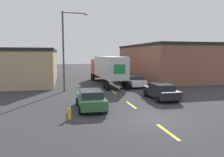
{
  "coord_description": "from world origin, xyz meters",
  "views": [
    {
      "loc": [
        -5.55,
        -12.73,
        4.27
      ],
      "look_at": [
        -0.49,
        9.42,
        1.69
      ],
      "focal_mm": 35.0,
      "sensor_mm": 36.0,
      "label": 1
    }
  ],
  "objects_px": {
    "fire_hydrant": "(69,113)",
    "street_lamp": "(66,46)",
    "parked_car_right_near": "(161,91)",
    "parked_car_left_near": "(91,99)",
    "parked_car_right_far": "(124,77)",
    "parked_car_right_mid": "(134,81)",
    "semi_truck": "(107,68)"
  },
  "relations": [
    {
      "from": "parked_car_right_near",
      "to": "parked_car_left_near",
      "type": "height_order",
      "value": "same"
    },
    {
      "from": "parked_car_left_near",
      "to": "fire_hydrant",
      "type": "relative_size",
      "value": 5.46
    },
    {
      "from": "parked_car_left_near",
      "to": "street_lamp",
      "type": "relative_size",
      "value": 0.51
    },
    {
      "from": "parked_car_left_near",
      "to": "fire_hydrant",
      "type": "xyz_separation_m",
      "value": [
        -1.72,
        -2.5,
        -0.36
      ]
    },
    {
      "from": "parked_car_right_far",
      "to": "fire_hydrant",
      "type": "height_order",
      "value": "parked_car_right_far"
    },
    {
      "from": "semi_truck",
      "to": "parked_car_right_near",
      "type": "height_order",
      "value": "semi_truck"
    },
    {
      "from": "parked_car_right_mid",
      "to": "fire_hydrant",
      "type": "distance_m",
      "value": 15.22
    },
    {
      "from": "parked_car_right_near",
      "to": "parked_car_left_near",
      "type": "bearing_deg",
      "value": -162.94
    },
    {
      "from": "parked_car_right_near",
      "to": "street_lamp",
      "type": "relative_size",
      "value": 0.51
    },
    {
      "from": "parked_car_right_near",
      "to": "parked_car_left_near",
      "type": "xyz_separation_m",
      "value": [
        -6.9,
        -2.12,
        0.0
      ]
    },
    {
      "from": "parked_car_right_far",
      "to": "parked_car_right_near",
      "type": "bearing_deg",
      "value": -90.0
    },
    {
      "from": "parked_car_right_mid",
      "to": "parked_car_left_near",
      "type": "distance_m",
      "value": 12.17
    },
    {
      "from": "semi_truck",
      "to": "parked_car_right_mid",
      "type": "height_order",
      "value": "semi_truck"
    },
    {
      "from": "semi_truck",
      "to": "fire_hydrant",
      "type": "xyz_separation_m",
      "value": [
        -5.78,
        -16.16,
        -1.91
      ]
    },
    {
      "from": "semi_truck",
      "to": "street_lamp",
      "type": "bearing_deg",
      "value": -140.17
    },
    {
      "from": "parked_car_right_far",
      "to": "street_lamp",
      "type": "height_order",
      "value": "street_lamp"
    },
    {
      "from": "street_lamp",
      "to": "parked_car_right_far",
      "type": "bearing_deg",
      "value": 36.76
    },
    {
      "from": "parked_car_right_far",
      "to": "street_lamp",
      "type": "distance_m",
      "value": 11.49
    },
    {
      "from": "parked_car_right_near",
      "to": "fire_hydrant",
      "type": "distance_m",
      "value": 9.79
    },
    {
      "from": "parked_car_right_far",
      "to": "fire_hydrant",
      "type": "xyz_separation_m",
      "value": [
        -8.63,
        -17.45,
        -0.36
      ]
    },
    {
      "from": "fire_hydrant",
      "to": "street_lamp",
      "type": "bearing_deg",
      "value": 89.4
    },
    {
      "from": "parked_car_right_far",
      "to": "parked_car_left_near",
      "type": "bearing_deg",
      "value": -114.79
    },
    {
      "from": "parked_car_right_far",
      "to": "fire_hydrant",
      "type": "relative_size",
      "value": 5.46
    },
    {
      "from": "parked_car_right_far",
      "to": "parked_car_right_near",
      "type": "height_order",
      "value": "same"
    },
    {
      "from": "semi_truck",
      "to": "street_lamp",
      "type": "relative_size",
      "value": 1.43
    },
    {
      "from": "parked_car_right_near",
      "to": "fire_hydrant",
      "type": "xyz_separation_m",
      "value": [
        -8.63,
        -4.62,
        -0.36
      ]
    },
    {
      "from": "semi_truck",
      "to": "fire_hydrant",
      "type": "height_order",
      "value": "semi_truck"
    },
    {
      "from": "parked_car_right_near",
      "to": "street_lamp",
      "type": "distance_m",
      "value": 11.56
    },
    {
      "from": "street_lamp",
      "to": "fire_hydrant",
      "type": "xyz_separation_m",
      "value": [
        -0.12,
        -11.09,
        -4.76
      ]
    },
    {
      "from": "parked_car_right_mid",
      "to": "parked_car_right_near",
      "type": "bearing_deg",
      "value": -90.0
    },
    {
      "from": "parked_car_left_near",
      "to": "fire_hydrant",
      "type": "distance_m",
      "value": 3.06
    },
    {
      "from": "parked_car_right_mid",
      "to": "parked_car_right_far",
      "type": "relative_size",
      "value": 1.0
    }
  ]
}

